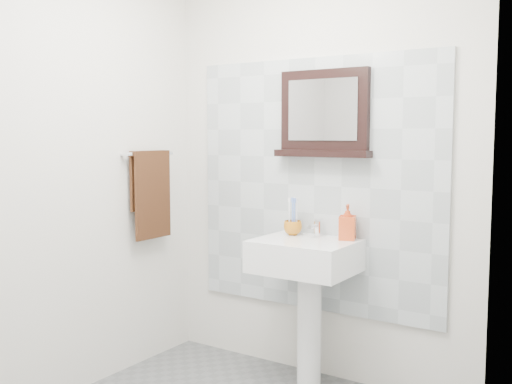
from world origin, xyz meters
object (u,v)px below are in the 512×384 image
pedestal_sink (306,272)px  framed_mirror (324,116)px  toothbrush_cup (293,228)px  soap_dispenser (348,222)px  hand_towel (151,188)px

pedestal_sink → framed_mirror: bearing=86.7°
toothbrush_cup → pedestal_sink: bearing=-34.4°
toothbrush_cup → soap_dispenser: 0.34m
pedestal_sink → toothbrush_cup: pedestal_sink is taller
framed_mirror → hand_towel: bearing=-159.5°
pedestal_sink → toothbrush_cup: 0.29m
soap_dispenser → hand_towel: size_ratio=0.37×
toothbrush_cup → hand_towel: 0.93m
toothbrush_cup → framed_mirror: (0.15, 0.09, 0.66)m
toothbrush_cup → hand_towel: hand_towel is taller
pedestal_sink → hand_towel: size_ratio=1.75×
toothbrush_cup → soap_dispenser: (0.34, 0.03, 0.06)m
framed_mirror → soap_dispenser: bearing=-17.6°
pedestal_sink → soap_dispenser: size_ratio=4.78×
toothbrush_cup → hand_towel: (-0.86, -0.29, 0.22)m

